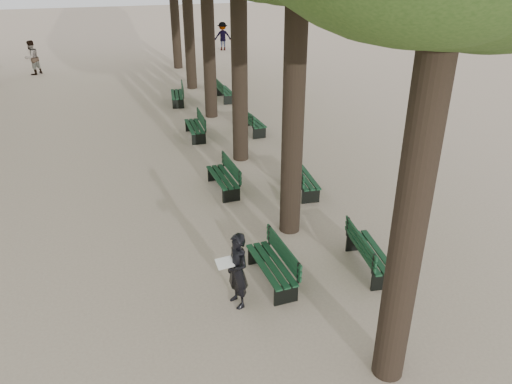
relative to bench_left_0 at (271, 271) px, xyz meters
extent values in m
plane|color=#C2AC93|center=(-0.37, -0.99, -0.27)|extent=(120.00, 120.00, 0.00)
cylinder|color=#33261C|center=(1.13, -2.99, 3.48)|extent=(0.52, 0.52, 7.50)
cylinder|color=#33261C|center=(1.13, 2.01, 3.48)|extent=(0.52, 0.52, 7.50)
cylinder|color=#33261C|center=(1.13, 7.01, 3.48)|extent=(0.52, 0.52, 7.50)
cylinder|color=#33261C|center=(1.13, 12.01, 3.48)|extent=(0.52, 0.52, 7.50)
cylinder|color=#33261C|center=(1.13, 17.01, 3.48)|extent=(0.52, 0.52, 7.50)
cylinder|color=#33261C|center=(1.13, 22.01, 3.48)|extent=(0.52, 0.52, 7.50)
cube|color=black|center=(-0.02, 0.00, -0.05)|extent=(0.65, 1.83, 0.45)
cube|color=#0D311D|center=(-0.02, 0.00, 0.18)|extent=(0.67, 1.84, 0.04)
cube|color=#0D311D|center=(0.26, 0.02, 0.45)|extent=(0.18, 1.80, 0.40)
cube|color=black|center=(-0.02, 4.73, -0.05)|extent=(0.65, 1.83, 0.45)
cube|color=#0D311D|center=(-0.02, 4.73, 0.18)|extent=(0.67, 1.83, 0.04)
cube|color=#0D311D|center=(0.26, 4.75, 0.45)|extent=(0.17, 1.80, 0.40)
cube|color=black|center=(-0.02, 9.56, -0.05)|extent=(0.53, 1.80, 0.45)
cube|color=#0D311D|center=(-0.02, 9.56, 0.18)|extent=(0.55, 1.80, 0.04)
cube|color=#0D311D|center=(0.26, 9.56, 0.45)|extent=(0.05, 1.80, 0.40)
cube|color=black|center=(-0.02, 14.32, -0.05)|extent=(0.71, 1.84, 0.45)
cube|color=#0D311D|center=(-0.02, 14.32, 0.18)|extent=(0.73, 1.85, 0.04)
cube|color=#0D311D|center=(0.26, 14.29, 0.45)|extent=(0.23, 1.79, 0.40)
cube|color=black|center=(2.28, -0.14, -0.05)|extent=(0.70, 1.84, 0.45)
cube|color=#0D311D|center=(2.28, -0.14, 0.18)|extent=(0.72, 1.85, 0.04)
cube|color=#0D311D|center=(2.00, -0.12, 0.45)|extent=(0.22, 1.79, 0.40)
cube|color=black|center=(2.28, 4.03, -0.05)|extent=(0.64, 1.83, 0.45)
cube|color=#0D311D|center=(2.28, 4.03, 0.18)|extent=(0.66, 1.83, 0.04)
cube|color=#0D311D|center=(2.00, 4.05, 0.45)|extent=(0.16, 1.80, 0.40)
cube|color=black|center=(2.28, 9.56, -0.05)|extent=(0.66, 1.84, 0.45)
cube|color=#0D311D|center=(2.28, 9.56, 0.18)|extent=(0.68, 1.84, 0.04)
cube|color=#0D311D|center=(2.00, 9.53, 0.45)|extent=(0.18, 1.80, 0.40)
cube|color=black|center=(2.28, 14.35, -0.05)|extent=(0.57, 1.81, 0.45)
cube|color=#0D311D|center=(2.28, 14.35, 0.18)|extent=(0.59, 1.81, 0.04)
cube|color=#0D311D|center=(2.00, 14.34, 0.45)|extent=(0.09, 1.80, 0.40)
imported|color=black|center=(-0.88, -0.53, 0.55)|extent=(0.50, 0.72, 1.63)
cube|color=white|center=(-1.13, -0.53, 0.78)|extent=(0.37, 0.29, 0.12)
imported|color=#262628|center=(-7.01, 22.55, 0.67)|extent=(0.89, 0.94, 1.89)
imported|color=#262628|center=(5.01, 26.92, 0.68)|extent=(1.25, 0.46, 1.90)
camera|label=1|loc=(-2.80, -8.46, 6.29)|focal=35.00mm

